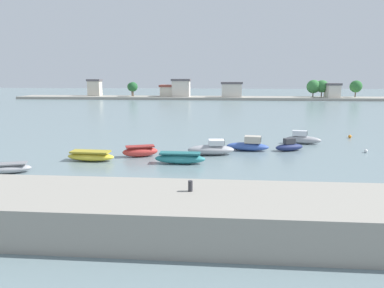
% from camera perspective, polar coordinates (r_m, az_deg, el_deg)
% --- Properties ---
extents(ground_plane, '(400.00, 400.00, 0.00)m').
position_cam_1_polar(ground_plane, '(26.21, -11.85, -7.79)').
color(ground_plane, slate).
extents(seawall_embankment, '(77.88, 5.89, 2.16)m').
position_cam_1_polar(seawall_embankment, '(20.49, -16.80, -10.23)').
color(seawall_embankment, gray).
rests_on(seawall_embankment, ground).
extents(mooring_bollard, '(0.25, 0.25, 0.58)m').
position_cam_1_polar(mooring_bollard, '(19.30, -0.26, -6.74)').
color(mooring_bollard, '#2D2D33').
rests_on(mooring_bollard, seawall_embankment).
extents(moored_boat_0, '(3.97, 2.43, 0.87)m').
position_cam_1_polar(moored_boat_0, '(34.58, -27.35, -3.48)').
color(moored_boat_0, '#9E9EA3').
rests_on(moored_boat_0, ground).
extents(moored_boat_1, '(4.81, 1.83, 0.98)m').
position_cam_1_polar(moored_boat_1, '(36.51, -15.91, -1.86)').
color(moored_boat_1, yellow).
rests_on(moored_boat_1, ground).
extents(moored_boat_2, '(3.86, 2.41, 1.14)m').
position_cam_1_polar(moored_boat_2, '(37.23, -8.30, -1.17)').
color(moored_boat_2, '#C63833').
rests_on(moored_boat_2, ground).
extents(moored_boat_3, '(4.84, 1.38, 1.09)m').
position_cam_1_polar(moored_boat_3, '(33.98, -1.93, -2.29)').
color(moored_boat_3, teal).
rests_on(moored_boat_3, ground).
extents(moored_boat_4, '(5.09, 2.28, 1.61)m').
position_cam_1_polar(moored_boat_4, '(37.76, 3.16, -0.79)').
color(moored_boat_4, '#9E9EA3').
rests_on(moored_boat_4, ground).
extents(moored_boat_5, '(4.87, 2.22, 1.65)m').
position_cam_1_polar(moored_boat_5, '(40.30, 9.04, -0.18)').
color(moored_boat_5, '#3856A8').
rests_on(moored_boat_5, ground).
extents(moored_boat_6, '(3.60, 2.44, 1.40)m').
position_cam_1_polar(moored_boat_6, '(41.14, 15.31, -0.37)').
color(moored_boat_6, navy).
rests_on(moored_boat_6, ground).
extents(moored_boat_7, '(4.45, 2.06, 1.62)m').
position_cam_1_polar(moored_boat_7, '(45.76, 17.27, 0.77)').
color(moored_boat_7, '#9E9EA3').
rests_on(moored_boat_7, ground).
extents(mooring_buoy_0, '(0.39, 0.39, 0.39)m').
position_cam_1_polar(mooring_buoy_0, '(43.08, 26.07, -1.01)').
color(mooring_buoy_0, white).
rests_on(mooring_buoy_0, ground).
extents(mooring_buoy_1, '(0.32, 0.32, 0.32)m').
position_cam_1_polar(mooring_buoy_1, '(26.42, 13.08, -7.33)').
color(mooring_buoy_1, red).
rests_on(mooring_buoy_1, ground).
extents(mooring_buoy_2, '(0.40, 0.40, 0.40)m').
position_cam_1_polar(mooring_buoy_2, '(44.22, 3.82, 0.39)').
color(mooring_buoy_2, red).
rests_on(mooring_buoy_2, ground).
extents(mooring_buoy_3, '(0.44, 0.44, 0.44)m').
position_cam_1_polar(mooring_buoy_3, '(52.15, 23.95, 1.11)').
color(mooring_buoy_3, orange).
rests_on(mooring_buoy_3, ground).
extents(distant_shoreline, '(128.23, 10.77, 6.92)m').
position_cam_1_polar(distant_shoreline, '(124.92, 3.20, 8.08)').
color(distant_shoreline, gray).
rests_on(distant_shoreline, ground).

